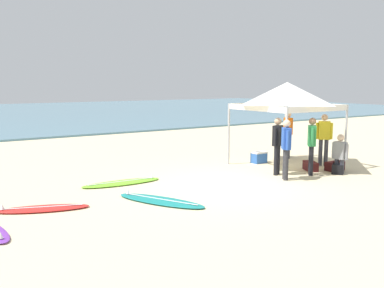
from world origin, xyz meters
TOP-DOWN VIEW (x-y plane):
  - ground_plane at (0.00, 0.00)m, footprint 80.00×80.00m
  - sea at (0.00, 30.37)m, footprint 80.00×36.00m
  - canopy_tent at (3.18, 1.08)m, footprint 2.76×2.76m
  - surfboard_red at (-4.76, 0.44)m, footprint 2.03×1.17m
  - surfboard_lime at (-2.33, 1.72)m, footprint 2.24×0.72m
  - surfboard_teal at (-2.31, -0.40)m, footprint 1.61×2.34m
  - person_black at (2.04, 0.29)m, footprint 0.49×0.37m
  - person_blue at (1.78, -0.32)m, footprint 0.39×0.47m
  - person_yellow at (4.31, 0.47)m, footprint 0.43×0.41m
  - person_green at (2.87, -0.28)m, footprint 0.41×0.42m
  - person_orange at (4.35, 2.12)m, footprint 0.35×0.51m
  - person_grey at (3.74, -0.63)m, footprint 0.24×0.55m
  - gear_bag_near_tent at (3.36, 0.15)m, footprint 0.57×0.68m
  - gear_bag_by_pole at (3.99, -0.27)m, footprint 0.60×0.32m
  - gear_bag_on_sand at (3.78, -0.56)m, footprint 0.68×0.59m
  - cooler_box at (2.86, 1.99)m, footprint 0.50×0.36m

SIDE VIEW (x-z plane):
  - ground_plane at x=0.00m, z-range 0.00..0.00m
  - surfboard_teal at x=-2.31m, z-range -0.06..0.13m
  - surfboard_lime at x=-2.33m, z-range -0.06..0.13m
  - surfboard_red at x=-4.76m, z-range -0.06..0.13m
  - sea at x=0.00m, z-range 0.00..0.10m
  - gear_bag_near_tent at x=3.36m, z-range 0.00..0.28m
  - gear_bag_by_pole at x=3.99m, z-range 0.00..0.28m
  - gear_bag_on_sand at x=3.78m, z-range 0.00..0.28m
  - cooler_box at x=2.86m, z-range 0.00..0.39m
  - person_grey at x=3.74m, z-range 0.06..1.26m
  - person_black at x=2.04m, z-range 0.13..1.84m
  - person_blue at x=1.78m, z-range 0.13..1.84m
  - person_yellow at x=4.31m, z-range 0.13..1.84m
  - person_green at x=2.87m, z-range 0.13..1.84m
  - person_orange at x=4.35m, z-range 0.13..1.84m
  - canopy_tent at x=3.18m, z-range 1.01..3.76m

